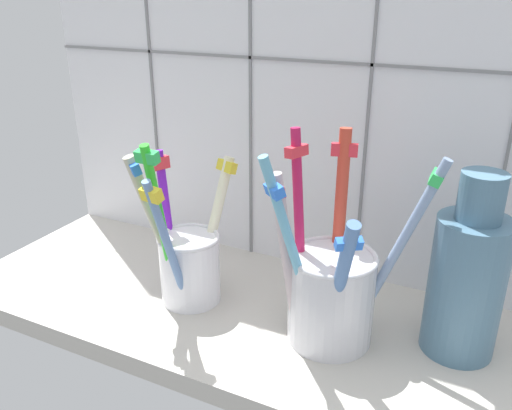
% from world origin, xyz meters
% --- Properties ---
extents(counter_slab, '(0.64, 0.22, 0.02)m').
position_xyz_m(counter_slab, '(0.00, 0.00, 0.01)').
color(counter_slab, '#BCB7AD').
rests_on(counter_slab, ground).
extents(tile_wall_back, '(0.64, 0.02, 0.45)m').
position_xyz_m(tile_wall_back, '(0.00, 0.12, 0.23)').
color(tile_wall_back, white).
rests_on(tile_wall_back, ground).
extents(toothbrush_cup_left, '(0.08, 0.12, 0.17)m').
position_xyz_m(toothbrush_cup_left, '(-0.08, -0.01, 0.07)').
color(toothbrush_cup_left, white).
rests_on(toothbrush_cup_left, counter_slab).
extents(toothbrush_cup_right, '(0.13, 0.10, 0.19)m').
position_xyz_m(toothbrush_cup_right, '(0.07, -0.01, 0.07)').
color(toothbrush_cup_right, silver).
rests_on(toothbrush_cup_right, counter_slab).
extents(ceramic_vase, '(0.06, 0.06, 0.16)m').
position_xyz_m(ceramic_vase, '(0.18, 0.03, 0.09)').
color(ceramic_vase, slate).
rests_on(ceramic_vase, counter_slab).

